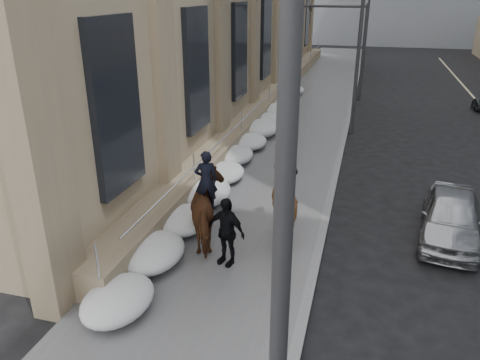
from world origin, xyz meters
name	(u,v)px	position (x,y,z in m)	size (l,w,h in m)	color
ground	(207,276)	(0.00, 0.00, 0.00)	(140.00, 140.00, 0.00)	black
sidewalk	(280,152)	(0.00, 10.00, 0.06)	(5.00, 80.00, 0.12)	#535356
curb	(340,157)	(2.62, 10.00, 0.06)	(0.24, 80.00, 0.12)	slate
streetlight_near	(264,256)	(2.74, -6.00, 4.58)	(1.71, 0.24, 8.00)	#2D2D30
streetlight_mid	(356,40)	(2.74, 14.00, 4.58)	(1.71, 0.24, 8.00)	#2D2D30
streetlight_far	(366,17)	(2.74, 34.00, 4.58)	(1.71, 0.24, 8.00)	#2D2D30
traffic_signal	(350,37)	(2.07, 22.00, 4.00)	(4.10, 0.22, 6.00)	#2D2D30
snow_bank	(238,154)	(-1.42, 8.11, 0.47)	(1.70, 18.10, 0.76)	silver
mounted_horse_left	(210,208)	(-0.41, 1.51, 1.17)	(1.91, 2.56, 2.65)	#432414
mounted_horse_right	(282,199)	(1.46, 2.42, 1.28)	(2.36, 2.47, 2.73)	#512F17
pedestrian	(226,231)	(0.35, 0.55, 1.05)	(1.09, 0.45, 1.86)	black
car_silver	(451,217)	(6.21, 3.73, 0.70)	(1.64, 4.08, 1.39)	#96989D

